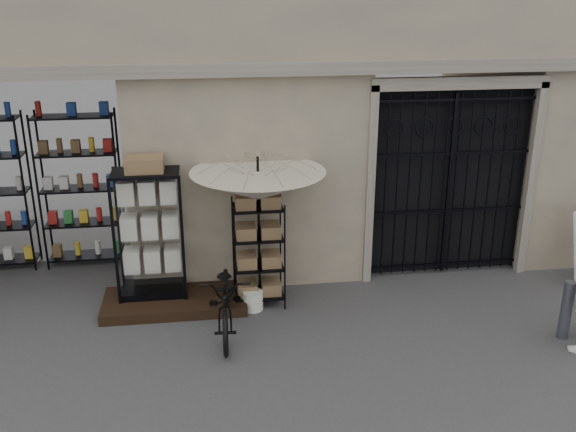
{
  "coord_description": "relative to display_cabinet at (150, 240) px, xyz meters",
  "views": [
    {
      "loc": [
        -1.9,
        -6.7,
        4.37
      ],
      "look_at": [
        -0.8,
        1.4,
        1.35
      ],
      "focal_mm": 40.0,
      "sensor_mm": 36.0,
      "label": 1
    }
  ],
  "objects": [
    {
      "name": "ground",
      "position": [
        2.69,
        -1.74,
        -0.96
      ],
      "size": [
        80.0,
        80.0,
        0.0
      ],
      "primitive_type": "plane",
      "color": "black",
      "rests_on": "ground"
    },
    {
      "name": "shop_recess",
      "position": [
        -1.81,
        1.06,
        0.54
      ],
      "size": [
        3.0,
        1.7,
        3.0
      ],
      "primitive_type": "cube",
      "color": "black",
      "rests_on": "ground"
    },
    {
      "name": "shop_shelving",
      "position": [
        -1.86,
        1.56,
        0.29
      ],
      "size": [
        2.7,
        0.5,
        2.5
      ],
      "primitive_type": "cube",
      "color": "black",
      "rests_on": "ground"
    },
    {
      "name": "iron_gate",
      "position": [
        4.44,
        0.54,
        0.54
      ],
      "size": [
        2.5,
        0.21,
        3.0
      ],
      "color": "black",
      "rests_on": "ground"
    },
    {
      "name": "step_platform",
      "position": [
        0.29,
        -0.19,
        -0.89
      ],
      "size": [
        2.0,
        0.9,
        0.15
      ],
      "primitive_type": "cube",
      "color": "black",
      "rests_on": "ground"
    },
    {
      "name": "display_cabinet",
      "position": [
        0.0,
        0.0,
        0.0
      ],
      "size": [
        0.96,
        0.66,
        1.96
      ],
      "rotation": [
        0.0,
        0.0,
        -0.11
      ],
      "color": "black",
      "rests_on": "step_platform"
    },
    {
      "name": "wire_rack",
      "position": [
        1.49,
        -0.23,
        -0.2
      ],
      "size": [
        0.74,
        0.57,
        1.55
      ],
      "rotation": [
        0.0,
        0.0,
        -0.14
      ],
      "color": "black",
      "rests_on": "ground"
    },
    {
      "name": "market_umbrella",
      "position": [
        1.5,
        -0.24,
        0.91
      ],
      "size": [
        1.91,
        1.93,
        2.61
      ],
      "rotation": [
        0.0,
        0.0,
        -0.22
      ],
      "color": "black",
      "rests_on": "ground"
    },
    {
      "name": "white_bucket",
      "position": [
        1.38,
        -0.41,
        -0.83
      ],
      "size": [
        0.31,
        0.31,
        0.27
      ],
      "primitive_type": "cylinder",
      "rotation": [
        0.0,
        0.0,
        0.11
      ],
      "color": "white",
      "rests_on": "ground"
    },
    {
      "name": "bicycle",
      "position": [
        1.0,
        -0.94,
        -0.96
      ],
      "size": [
        0.65,
        0.95,
        1.76
      ],
      "primitive_type": "imported",
      "rotation": [
        0.0,
        0.0,
        -0.05
      ],
      "color": "black",
      "rests_on": "ground"
    },
    {
      "name": "steel_bollard",
      "position": [
        5.3,
        -1.71,
        -0.56
      ],
      "size": [
        0.18,
        0.18,
        0.8
      ],
      "primitive_type": "cylinder",
      "rotation": [
        0.0,
        0.0,
        0.24
      ],
      "color": "slate",
      "rests_on": "ground"
    }
  ]
}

